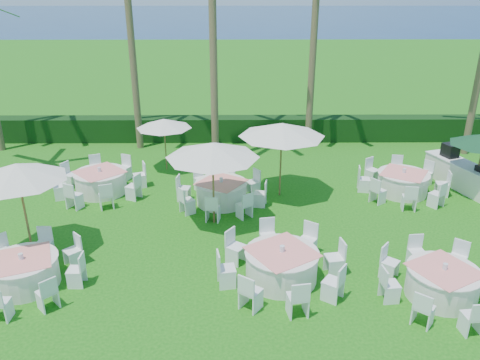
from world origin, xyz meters
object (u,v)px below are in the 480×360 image
Objects in this scene: umbrella_d at (282,130)px; banquet_table_d at (101,181)px; umbrella_c at (164,123)px; umbrella_b at (212,150)px; banquet_table_a at (24,271)px; buffet_table at (470,178)px; banquet_table_c at (442,282)px; banquet_table_e at (221,192)px; umbrella_a at (17,172)px; banquet_table_b at (281,265)px; banquet_table_f at (403,182)px.

banquet_table_d is at bearing 177.45° from umbrella_d.
umbrella_b is at bearing -65.40° from umbrella_c.
umbrella_d is at bearing 38.19° from banquet_table_a.
umbrella_c is at bearing 149.51° from umbrella_d.
banquet_table_d is at bearing 150.50° from umbrella_b.
banquet_table_c is at bearing -119.61° from buffet_table.
banquet_table_c is 12.37m from banquet_table_d.
buffet_table reaches higher than banquet_table_a.
banquet_table_c is at bearing -60.35° from umbrella_d.
umbrella_c is at bearing 72.93° from banquet_table_a.
umbrella_c reaches higher than buffet_table.
buffet_table reaches higher than banquet_table_e.
banquet_table_c is at bearing -44.25° from banquet_table_e.
banquet_table_d is (0.43, 6.04, 0.03)m from banquet_table_a.
banquet_table_c is 1.38× the size of umbrella_c.
umbrella_d reaches higher than banquet_table_e.
umbrella_a is 1.23× the size of umbrella_c.
banquet_table_a is 10.89m from banquet_table_c.
umbrella_a is at bearing 169.26° from banquet_table_b.
banquet_table_c is at bearing -3.05° from banquet_table_a.
banquet_table_f is at bearing -15.57° from umbrella_c.
banquet_table_b reaches higher than banquet_table_a.
umbrella_a reaches higher than banquet_table_b.
umbrella_b is at bearing 120.64° from banquet_table_b.
banquet_table_b is (6.84, 0.20, 0.04)m from banquet_table_a.
banquet_table_b is 8.67m from banquet_table_d.
umbrella_b is 10.30m from buffet_table.
banquet_table_d is 11.57m from banquet_table_f.
umbrella_a is at bearing -113.98° from umbrella_c.
banquet_table_a is 0.91× the size of banquet_table_b.
banquet_table_f is 1.45× the size of umbrella_c.
banquet_table_c is (4.03, -0.78, -0.04)m from banquet_table_b.
banquet_table_b is 7.74m from umbrella_a.
banquet_table_f is at bearing 80.13° from banquet_table_c.
umbrella_c is (-2.27, 4.97, -0.53)m from umbrella_b.
banquet_table_b is 1.11× the size of umbrella_d.
umbrella_a reaches higher than banquet_table_f.
umbrella_a is at bearing -163.54° from buffet_table.
umbrella_d reaches higher than banquet_table_a.
banquet_table_f reaches higher than banquet_table_c.
banquet_table_d is 1.17× the size of umbrella_a.
banquet_table_d is at bearing 168.16° from banquet_table_e.
umbrella_b is at bearing -97.66° from banquet_table_e.
banquet_table_b is 0.80× the size of buffet_table.
umbrella_d is 7.65m from buffet_table.
buffet_table reaches higher than banquet_table_f.
banquet_table_d reaches higher than banquet_table_e.
banquet_table_f is (5.16, 5.67, -0.02)m from banquet_table_b.
umbrella_c reaches higher than banquet_table_d.
banquet_table_d is 14.22m from buffet_table.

